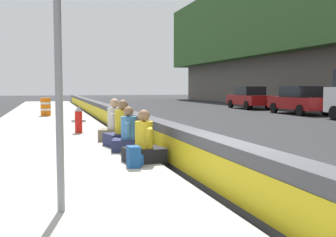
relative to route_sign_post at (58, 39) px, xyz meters
The scene contains 13 objects.
ground_plane 3.35m from the route_sign_post, 75.95° to the right, with size 160.00×160.00×0.00m, color #2B2B2D.
sidewalk_strip 2.24m from the route_sign_post, 18.90° to the left, with size 80.00×4.40×0.14m, color #A8A59E.
jersey_barrier 3.08m from the route_sign_post, 75.92° to the right, with size 76.00×0.45×0.85m.
route_sign_post is the anchor object (origin of this frame).
fire_hydrant 8.89m from the route_sign_post, ahead, with size 0.26×0.46×0.88m.
seated_person_foreground 3.84m from the route_sign_post, 30.13° to the right, with size 0.75×0.84×1.06m.
seated_person_middle 5.06m from the route_sign_post, 20.81° to the right, with size 0.82×0.90×1.06m.
seated_person_rear 5.88m from the route_sign_post, 17.76° to the right, with size 0.90×1.00×1.19m.
seated_person_far 6.94m from the route_sign_post, 14.52° to the right, with size 0.94×1.02×1.19m.
backpack 3.40m from the route_sign_post, 29.79° to the right, with size 0.32×0.28×0.40m.
construction_barrel 17.53m from the route_sign_post, ahead, with size 0.54×0.54×0.95m.
parked_car_fourth 22.08m from the route_sign_post, 41.44° to the right, with size 4.52×1.99×1.71m.
parked_car_midline 27.35m from the route_sign_post, 32.38° to the right, with size 4.55×2.05×1.71m.
Camera 1 is at (-5.63, 2.57, 1.65)m, focal length 43.57 mm.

